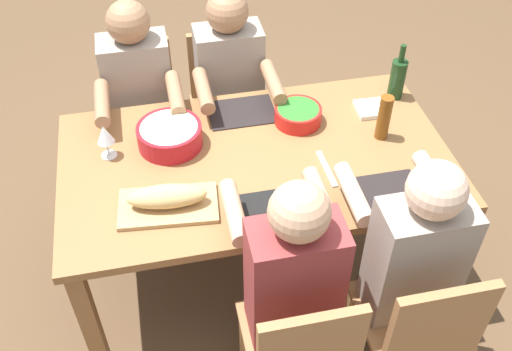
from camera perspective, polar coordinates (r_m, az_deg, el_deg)
name	(u,v)px	position (r m, az deg, el deg)	size (l,w,h in m)	color
ground_plane	(256,261)	(3.16, 0.00, -8.26)	(8.00, 8.00, 0.00)	brown
dining_table	(256,171)	(2.68, 0.00, 0.44)	(1.72, 0.98, 0.74)	olive
chair_far_center	(226,98)	(3.41, -2.87, 7.48)	(0.40, 0.40, 0.85)	#9E7044
diner_far_center	(231,85)	(3.13, -2.42, 8.72)	(0.41, 0.53, 1.20)	#2D2D38
chair_near_right	(419,327)	(2.45, 15.41, -13.86)	(0.40, 0.40, 0.85)	#9E7044
diner_near_right	(410,255)	(2.37, 14.64, -7.46)	(0.41, 0.53, 1.20)	#2D2D38
chair_far_left	(143,108)	(3.38, -10.84, 6.38)	(0.40, 0.40, 0.85)	#9E7044
diner_far_left	(140,96)	(3.11, -11.12, 7.52)	(0.41, 0.53, 1.20)	#2D2D38
chair_near_center	(301,350)	(2.32, 4.34, -16.38)	(0.40, 0.40, 0.85)	#9E7044
diner_near_center	(291,276)	(2.24, 3.39, -9.66)	(0.41, 0.53, 1.20)	#2D2D38
serving_bowl_greens	(298,114)	(2.80, 4.07, 5.92)	(0.22, 0.22, 0.08)	red
serving_bowl_pasta	(170,135)	(2.68, -8.32, 3.92)	(0.29, 0.29, 0.10)	#B21923
cutting_board	(168,206)	(2.42, -8.45, -2.91)	(0.40, 0.22, 0.02)	tan
bread_loaf	(167,196)	(2.38, -8.58, -2.00)	(0.32, 0.11, 0.09)	tan
wine_bottle	(398,78)	(3.00, 13.48, 9.13)	(0.08, 0.08, 0.29)	#193819
beer_bottle	(384,118)	(2.72, 12.23, 5.48)	(0.06, 0.06, 0.22)	brown
wine_glass	(105,136)	(2.64, -14.36, 3.74)	(0.08, 0.08, 0.17)	silver
placemat_far_center	(242,112)	(2.87, -1.38, 6.13)	(0.32, 0.23, 0.01)	black
placemat_near_right	(384,193)	(2.51, 12.24, -1.68)	(0.32, 0.23, 0.01)	black
placemat_near_center	(273,211)	(2.39, 1.65, -3.40)	(0.32, 0.23, 0.01)	black
carving_knife	(327,169)	(2.58, 6.81, 0.67)	(0.23, 0.02, 0.01)	silver
napkin_stack	(371,109)	(2.93, 11.00, 6.33)	(0.14, 0.14, 0.02)	white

